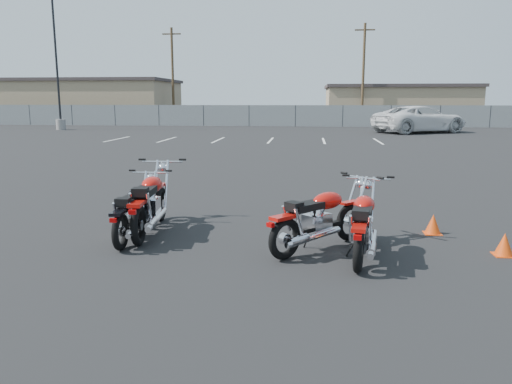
# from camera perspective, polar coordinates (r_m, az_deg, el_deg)

# --- Properties ---
(ground) EXTENTS (120.00, 120.00, 0.00)m
(ground) POSITION_cam_1_polar(r_m,az_deg,el_deg) (8.63, -1.74, -4.95)
(ground) COLOR black
(ground) RESTS_ON ground
(motorcycle_front_red) EXTENTS (0.93, 2.40, 1.17)m
(motorcycle_front_red) POSITION_cam_1_polar(r_m,az_deg,el_deg) (8.88, -11.97, -1.19)
(motorcycle_front_red) COLOR black
(motorcycle_front_red) RESTS_ON ground
(motorcycle_second_black) EXTENTS (0.81, 2.09, 1.02)m
(motorcycle_second_black) POSITION_cam_1_polar(r_m,az_deg,el_deg) (8.60, -13.65, -2.10)
(motorcycle_second_black) COLOR black
(motorcycle_second_black) RESTS_ON ground
(motorcycle_third_red) EXTENTS (1.79, 1.91, 1.08)m
(motorcycle_third_red) POSITION_cam_1_polar(r_m,az_deg,el_deg) (7.76, 7.27, -3.05)
(motorcycle_third_red) COLOR black
(motorcycle_third_red) RESTS_ON ground
(motorcycle_rear_red) EXTENTS (0.86, 2.18, 1.07)m
(motorcycle_rear_red) POSITION_cam_1_polar(r_m,az_deg,el_deg) (7.54, 12.16, -3.64)
(motorcycle_rear_red) COLOR black
(motorcycle_rear_red) RESTS_ON ground
(training_cone_near) EXTENTS (0.29, 0.29, 0.35)m
(training_cone_near) POSITION_cam_1_polar(r_m,az_deg,el_deg) (9.21, 19.57, -3.47)
(training_cone_near) COLOR #E5430C
(training_cone_near) RESTS_ON ground
(training_cone_far) EXTENTS (0.29, 0.29, 0.35)m
(training_cone_far) POSITION_cam_1_polar(r_m,az_deg,el_deg) (8.36, 26.51, -5.37)
(training_cone_far) COLOR #E5430C
(training_cone_far) RESTS_ON ground
(light_pole_west) EXTENTS (0.80, 0.70, 10.11)m
(light_pole_west) POSITION_cam_1_polar(r_m,az_deg,el_deg) (41.06, -21.61, 10.28)
(light_pole_west) COLOR gray
(light_pole_west) RESTS_ON ground
(chainlink_fence) EXTENTS (80.06, 0.06, 1.80)m
(chainlink_fence) POSITION_cam_1_polar(r_m,az_deg,el_deg) (43.27, 4.52, 8.68)
(chainlink_fence) COLOR slate
(chainlink_fence) RESTS_ON ground
(tan_building_west) EXTENTS (18.40, 10.40, 4.30)m
(tan_building_west) POSITION_cam_1_polar(r_m,az_deg,el_deg) (55.30, -19.05, 9.85)
(tan_building_west) COLOR #937E5F
(tan_building_west) RESTS_ON ground
(tan_building_east) EXTENTS (14.40, 9.40, 3.70)m
(tan_building_east) POSITION_cam_1_polar(r_m,az_deg,el_deg) (52.99, 15.84, 9.70)
(tan_building_east) COLOR #937E5F
(tan_building_east) RESTS_ON ground
(utility_pole_b) EXTENTS (1.80, 0.24, 9.00)m
(utility_pole_b) POSITION_cam_1_polar(r_m,az_deg,el_deg) (50.05, -9.50, 13.16)
(utility_pole_b) COLOR #41301E
(utility_pole_b) RESTS_ON ground
(utility_pole_c) EXTENTS (1.80, 0.24, 9.00)m
(utility_pole_c) POSITION_cam_1_polar(r_m,az_deg,el_deg) (47.55, 12.17, 13.21)
(utility_pole_c) COLOR #41301E
(utility_pole_c) RESTS_ON ground
(parking_line_stripes) EXTENTS (15.12, 4.00, 0.01)m
(parking_line_stripes) POSITION_cam_1_polar(r_m,az_deg,el_deg) (28.56, -1.35, 5.94)
(parking_line_stripes) COLOR silver
(parking_line_stripes) RESTS_ON ground
(white_van) EXTENTS (6.38, 8.21, 2.92)m
(white_van) POSITION_cam_1_polar(r_m,az_deg,el_deg) (36.83, 18.27, 8.73)
(white_van) COLOR silver
(white_van) RESTS_ON ground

